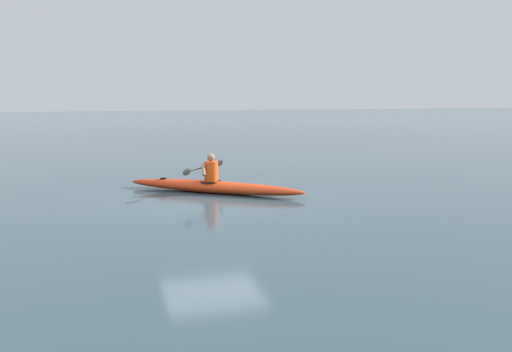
% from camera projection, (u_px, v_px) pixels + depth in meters
% --- Properties ---
extents(ground_plane, '(160.00, 160.00, 0.00)m').
position_uv_depth(ground_plane, '(212.00, 200.00, 13.35)').
color(ground_plane, '#334C56').
extents(kayak, '(4.48, 3.65, 0.32)m').
position_uv_depth(kayak, '(213.00, 187.00, 14.29)').
color(kayak, red).
rests_on(kayak, ground).
extents(kayaker, '(1.49, 1.92, 0.74)m').
position_uv_depth(kayaker, '(210.00, 169.00, 14.24)').
color(kayaker, '#E04C14').
rests_on(kayaker, kayak).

